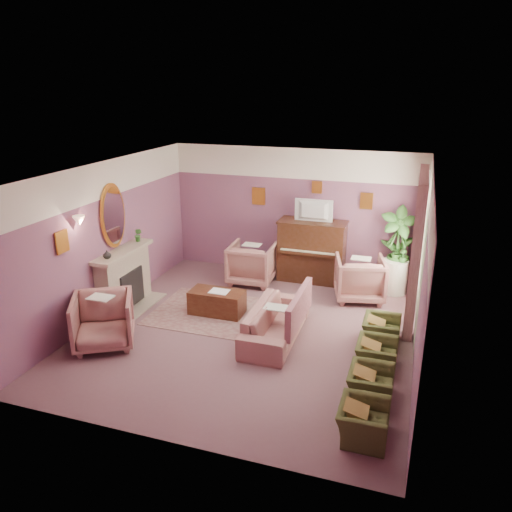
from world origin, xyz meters
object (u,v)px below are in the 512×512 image
(olive_chair_b, at_px, (371,380))
(piano, at_px, (312,252))
(television, at_px, (313,209))
(olive_chair_a, at_px, (363,416))
(coffee_table, at_px, (217,302))
(floral_armchair_left, at_px, (252,261))
(olive_chair_d, at_px, (382,327))
(floral_armchair_front, at_px, (103,319))
(olive_chair_c, at_px, (377,351))
(sofa, at_px, (276,316))
(floral_armchair_right, at_px, (360,276))
(side_table, at_px, (395,276))

(olive_chair_b, bearing_deg, piano, 112.90)
(television, height_order, olive_chair_a, television)
(coffee_table, xyz_separation_m, olive_chair_a, (3.00, -2.64, 0.07))
(floral_armchair_left, distance_m, olive_chair_b, 4.53)
(piano, distance_m, olive_chair_d, 2.96)
(television, height_order, floral_armchair_front, television)
(television, height_order, olive_chair_c, television)
(television, distance_m, sofa, 2.96)
(floral_armchair_left, relative_size, olive_chair_b, 1.41)
(olive_chair_a, bearing_deg, piano, 109.34)
(coffee_table, xyz_separation_m, sofa, (1.29, -0.54, 0.17))
(floral_armchair_right, bearing_deg, sofa, -118.79)
(television, bearing_deg, floral_armchair_left, -157.35)
(sofa, relative_size, side_table, 2.78)
(piano, relative_size, floral_armchair_front, 1.45)
(television, relative_size, olive_chair_c, 1.17)
(piano, height_order, olive_chair_a, piano)
(floral_armchair_front, distance_m, olive_chair_c, 4.35)
(olive_chair_a, xyz_separation_m, olive_chair_c, (0.00, 1.64, 0.00))
(piano, distance_m, olive_chair_a, 5.16)
(side_table, bearing_deg, television, 177.20)
(coffee_table, bearing_deg, television, 59.00)
(piano, xyz_separation_m, television, (0.00, -0.05, 0.95))
(coffee_table, bearing_deg, floral_armchair_right, 32.07)
(floral_armchair_left, bearing_deg, side_table, 7.83)
(piano, height_order, side_table, piano)
(sofa, xyz_separation_m, olive_chair_c, (1.71, -0.46, -0.10))
(piano, bearing_deg, floral_armchair_left, -155.31)
(floral_armchair_right, bearing_deg, floral_armchair_left, 176.21)
(floral_armchair_front, bearing_deg, sofa, 23.84)
(television, bearing_deg, side_table, -2.80)
(olive_chair_b, distance_m, side_table, 3.90)
(olive_chair_d, bearing_deg, floral_armchair_right, 108.88)
(coffee_table, distance_m, olive_chair_c, 3.17)
(olive_chair_a, distance_m, side_table, 4.72)
(olive_chair_b, xyz_separation_m, side_table, (0.07, 3.90, 0.05))
(piano, height_order, olive_chair_c, piano)
(olive_chair_b, height_order, olive_chair_d, same)
(coffee_table, bearing_deg, floral_armchair_front, -127.54)
(olive_chair_a, bearing_deg, olive_chair_c, 90.00)
(television, xyz_separation_m, olive_chair_d, (1.70, -2.35, -1.30))
(floral_armchair_right, distance_m, floral_armchair_front, 4.90)
(floral_armchair_left, height_order, olive_chair_c, floral_armchair_left)
(side_table, bearing_deg, olive_chair_a, -90.80)
(sofa, height_order, olive_chair_a, sofa)
(olive_chair_d, bearing_deg, olive_chair_c, -90.00)
(piano, xyz_separation_m, olive_chair_d, (1.70, -2.40, -0.35))
(coffee_table, relative_size, side_table, 1.43)
(television, xyz_separation_m, sofa, (-0.01, -2.70, -1.21))
(side_table, bearing_deg, olive_chair_c, -91.23)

